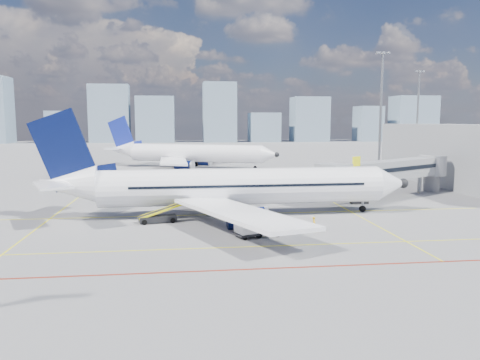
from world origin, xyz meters
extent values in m
plane|color=slate|center=(0.00, 0.00, 0.00)|extent=(420.00, 420.00, 0.00)
cube|color=yellow|center=(0.00, 8.00, 0.01)|extent=(60.00, 0.18, 0.01)
cube|color=yellow|center=(0.00, -6.00, 0.01)|extent=(80.00, 0.15, 0.01)
cube|color=yellow|center=(14.00, 2.00, 0.01)|extent=(0.15, 28.00, 0.01)
cube|color=yellow|center=(-20.00, 8.00, 0.01)|extent=(0.15, 30.00, 0.01)
cube|color=maroon|center=(0.00, -12.00, 0.01)|extent=(90.00, 0.25, 0.01)
cube|color=#93959B|center=(22.25, 16.15, 3.90)|extent=(20.84, 13.93, 2.60)
cube|color=black|center=(22.25, 16.15, 4.10)|extent=(20.52, 13.82, 0.55)
cube|color=#93959B|center=(12.70, 10.50, 3.90)|extent=(4.49, 4.56, 3.00)
cube|color=black|center=(17.00, 12.80, 0.35)|extent=(2.20, 1.00, 0.70)
cylinder|color=slate|center=(17.00, 12.80, 1.70)|extent=(0.56, 0.56, 2.70)
cylinder|color=slate|center=(29.00, 20.00, 1.95)|extent=(0.60, 0.60, 3.90)
cylinder|color=#93959B|center=(32.00, 22.00, 3.90)|extent=(4.00, 4.00, 3.00)
cylinder|color=slate|center=(32.00, 22.00, 1.95)|extent=(2.40, 2.40, 3.90)
cube|color=yellow|center=(15.50, 10.30, 5.70)|extent=(1.26, 0.82, 1.20)
cube|color=#93959B|center=(40.00, 26.00, 5.00)|extent=(10.00, 42.00, 10.00)
cube|color=black|center=(35.20, 26.00, 5.00)|extent=(0.25, 40.00, 4.50)
cylinder|color=slate|center=(38.00, 55.00, 12.50)|extent=(0.56, 0.56, 25.00)
cube|color=slate|center=(38.00, 55.00, 25.20)|extent=(3.20, 0.40, 0.50)
cube|color=#A5A7AC|center=(36.80, 54.75, 25.20)|extent=(0.60, 0.15, 0.35)
cube|color=#A5A7AC|center=(38.00, 54.75, 25.20)|extent=(0.60, 0.15, 0.35)
cube|color=#A5A7AC|center=(39.20, 54.75, 25.20)|extent=(0.60, 0.15, 0.35)
cylinder|color=slate|center=(65.00, 90.00, 12.50)|extent=(0.56, 0.56, 25.00)
cube|color=slate|center=(65.00, 90.00, 25.20)|extent=(3.20, 0.40, 0.50)
cube|color=#A5A7AC|center=(63.80, 89.75, 25.20)|extent=(0.60, 0.15, 0.35)
cube|color=#A5A7AC|center=(65.00, 89.75, 25.20)|extent=(0.60, 0.15, 0.35)
cube|color=#A5A7AC|center=(66.20, 89.75, 25.20)|extent=(0.60, 0.15, 0.35)
cube|color=gray|center=(-64.12, 190.00, 7.59)|extent=(10.37, 10.92, 15.18)
cube|color=gray|center=(-40.09, 190.00, 13.93)|extent=(18.90, 9.08, 27.86)
cube|color=gray|center=(-18.27, 190.00, 11.18)|extent=(18.41, 12.29, 22.36)
cube|color=gray|center=(13.26, 190.00, 14.64)|extent=(16.13, 13.73, 29.29)
cube|color=gray|center=(35.80, 190.00, 7.23)|extent=(14.77, 14.67, 14.46)
cube|color=gray|center=(59.33, 190.00, 11.22)|extent=(17.72, 14.13, 22.44)
cube|color=gray|center=(90.64, 190.00, 8.97)|extent=(12.11, 13.34, 17.95)
cube|color=gray|center=(115.28, 190.00, 11.64)|extent=(21.69, 14.17, 23.29)
cylinder|color=white|center=(1.13, 7.31, 3.30)|extent=(31.55, 4.40, 4.10)
cone|color=white|center=(18.77, 7.47, 3.30)|extent=(3.82, 4.13, 4.10)
sphere|color=black|center=(20.25, 7.49, 3.30)|extent=(1.17, 1.17, 1.16)
cone|color=white|center=(-17.99, 7.12, 3.88)|extent=(6.76, 4.16, 4.10)
cube|color=black|center=(17.41, 7.46, 3.88)|extent=(1.59, 1.59, 0.47)
cube|color=white|center=(-0.54, 16.74, 2.17)|extent=(11.92, 18.08, 0.61)
cube|color=white|center=(-0.36, -2.16, 2.17)|extent=(12.18, 18.04, 0.61)
cylinder|color=#08103C|center=(0.54, 13.39, 0.86)|extent=(3.80, 2.45, 2.42)
cylinder|color=#08103C|center=(0.66, 1.21, 0.86)|extent=(3.80, 2.45, 2.42)
cylinder|color=#A5A7AC|center=(2.54, 13.41, 0.86)|extent=(0.39, 2.48, 2.48)
cylinder|color=#A5A7AC|center=(2.66, 1.23, 0.86)|extent=(0.39, 2.48, 2.48)
cube|color=#08103C|center=(-17.99, 7.12, 7.50)|extent=(7.20, 0.41, 8.96)
cube|color=#08103C|center=(-15.47, 7.15, 4.98)|extent=(5.93, 0.37, 2.26)
cube|color=white|center=(-18.44, 10.48, 4.25)|extent=(5.08, 6.63, 0.23)
cube|color=white|center=(-18.38, 3.76, 4.25)|extent=(5.17, 6.64, 0.23)
cylinder|color=slate|center=(15.31, 7.44, 0.90)|extent=(0.28, 0.28, 1.80)
cylinder|color=black|center=(15.31, 7.44, 0.38)|extent=(0.76, 0.29, 0.76)
cylinder|color=slate|center=(0.05, 10.03, 0.80)|extent=(0.32, 0.32, 1.60)
cylinder|color=black|center=(0.05, 10.03, 0.50)|extent=(1.01, 0.66, 1.00)
cylinder|color=slate|center=(0.10, 4.56, 0.80)|extent=(0.32, 0.32, 1.60)
cylinder|color=black|center=(0.10, 4.56, 0.50)|extent=(1.01, 0.66, 1.00)
cube|color=black|center=(1.63, 9.34, 3.62)|extent=(25.84, 0.35, 0.27)
cube|color=black|center=(1.67, 5.28, 3.62)|extent=(25.84, 0.35, 0.27)
cylinder|color=white|center=(-2.47, 61.90, 3.30)|extent=(29.89, 15.35, 3.99)
cone|color=white|center=(13.42, 55.37, 3.30)|extent=(4.92, 5.09, 3.99)
sphere|color=black|center=(14.74, 54.83, 3.30)|extent=(1.47, 1.47, 1.12)
cone|color=white|center=(-19.68, 68.98, 3.86)|extent=(7.57, 6.18, 3.99)
cube|color=black|center=(12.19, 55.88, 3.86)|extent=(2.00, 2.00, 0.46)
cube|color=white|center=(-0.39, 71.00, 2.20)|extent=(15.89, 15.50, 0.59)
cube|color=white|center=(-7.39, 53.98, 2.20)|extent=(5.81, 17.02, 0.59)
cylinder|color=#08103C|center=(-0.69, 67.58, 0.93)|extent=(4.30, 3.57, 2.35)
cylinder|color=#08103C|center=(-5.20, 56.61, 0.93)|extent=(4.30, 3.57, 2.35)
cylinder|color=#A5A7AC|center=(1.11, 66.84, 0.93)|extent=(1.25, 2.37, 2.41)
cylinder|color=#A5A7AC|center=(-3.40, 55.87, 0.93)|extent=(1.25, 2.37, 2.41)
cube|color=navy|center=(-19.68, 68.98, 7.39)|extent=(6.61, 2.97, 8.72)
cube|color=navy|center=(-17.41, 68.05, 4.94)|extent=(5.45, 2.48, 2.20)
cube|color=white|center=(-18.82, 72.16, 4.22)|extent=(6.20, 6.24, 0.22)
cube|color=white|center=(-21.31, 66.11, 4.22)|extent=(3.10, 5.74, 0.22)
cylinder|color=black|center=(-2.41, 64.75, 0.50)|extent=(1.17, 0.98, 1.00)
cylinder|color=black|center=(-4.43, 59.83, 0.50)|extent=(1.17, 0.98, 1.00)
cylinder|color=black|center=(10.29, 56.66, 0.38)|extent=(0.81, 0.55, 0.76)
cube|color=white|center=(2.05, -2.49, 0.62)|extent=(2.63, 1.65, 0.90)
cube|color=white|center=(1.60, -2.54, 1.30)|extent=(1.28, 1.43, 0.68)
cube|color=black|center=(1.60, -2.54, 1.53)|extent=(1.16, 1.36, 0.40)
cylinder|color=black|center=(1.23, -3.21, 0.32)|extent=(0.66, 0.32, 0.63)
cylinder|color=black|center=(1.08, -1.98, 0.32)|extent=(0.66, 0.32, 0.63)
cylinder|color=black|center=(3.02, -3.00, 0.32)|extent=(0.66, 0.32, 0.63)
cylinder|color=black|center=(2.87, -1.76, 0.32)|extent=(0.66, 0.32, 0.63)
cube|color=black|center=(1.04, -2.51, 0.35)|extent=(4.31, 3.11, 0.20)
cube|color=white|center=(0.13, -2.88, 1.31)|extent=(2.19, 2.16, 1.70)
cube|color=white|center=(1.96, -2.13, 1.31)|extent=(2.19, 2.16, 1.70)
cylinder|color=black|center=(-0.09, -3.79, 0.18)|extent=(0.38, 0.27, 0.35)
cylinder|color=black|center=(-0.67, -2.37, 0.18)|extent=(0.38, 0.27, 0.35)
cylinder|color=black|center=(2.75, -2.64, 0.18)|extent=(0.38, 0.27, 0.35)
cylinder|color=black|center=(2.17, -1.22, 0.18)|extent=(0.38, 0.27, 0.35)
cube|color=black|center=(-8.21, 4.52, 0.41)|extent=(4.05, 2.11, 0.64)
cube|color=black|center=(-7.49, 4.67, 1.38)|extent=(5.57, 1.99, 1.69)
cube|color=yellow|center=(-7.59, 5.16, 1.38)|extent=(5.42, 1.16, 1.76)
cube|color=yellow|center=(-7.39, 4.17, 1.38)|extent=(5.42, 1.16, 1.76)
cylinder|color=black|center=(-9.52, 3.60, 0.28)|extent=(0.58, 0.32, 0.55)
cylinder|color=black|center=(-9.78, 4.86, 0.28)|extent=(0.58, 0.32, 0.55)
cylinder|color=black|center=(-6.65, 4.18, 0.28)|extent=(0.58, 0.32, 0.55)
cylinder|color=black|center=(-6.90, 5.44, 0.28)|extent=(0.58, 0.32, 0.55)
imported|color=gold|center=(6.88, -1.56, 0.75)|extent=(0.43, 0.59, 1.51)
camera|label=1|loc=(-5.59, -44.22, 10.65)|focal=35.00mm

